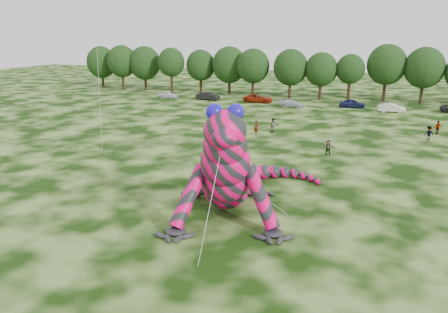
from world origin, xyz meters
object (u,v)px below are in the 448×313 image
at_px(tree_5, 229,70).
at_px(tree_10, 386,73).
at_px(tree_4, 201,71).
at_px(tree_9, 350,77).
at_px(car_5, 391,108).
at_px(car_0, 168,95).
at_px(tree_1, 122,67).
at_px(car_3, 292,103).
at_px(tree_2, 145,68).
at_px(tree_7, 290,74).
at_px(spectator_2, 429,133).
at_px(spectator_0, 256,128).
at_px(tree_6, 253,73).
at_px(car_1, 208,96).
at_px(spectator_1, 273,126).
at_px(car_2, 258,98).
at_px(spectator_5, 328,147).
at_px(tree_11, 423,75).
at_px(tree_8, 321,76).
at_px(tree_0, 102,67).
at_px(tree_3, 171,70).
at_px(inflatable_gecko, 227,151).
at_px(car_4, 352,103).

distance_m(tree_5, tree_10, 30.52).
bearing_deg(tree_4, tree_9, -2.55).
relative_size(tree_5, car_5, 2.27).
bearing_deg(car_5, car_0, 76.10).
height_order(tree_1, tree_9, tree_1).
height_order(tree_5, car_3, tree_5).
bearing_deg(tree_2, tree_7, -3.40).
distance_m(tree_7, spectator_2, 37.07).
bearing_deg(tree_7, tree_5, 172.87).
relative_size(tree_9, spectator_0, 4.70).
bearing_deg(tree_6, car_1, -132.67).
bearing_deg(car_3, tree_10, -43.94).
bearing_deg(spectator_2, spectator_1, -17.84).
relative_size(tree_7, car_3, 2.15).
height_order(car_2, spectator_1, spectator_1).
bearing_deg(tree_9, car_2, -153.20).
bearing_deg(tree_10, tree_2, 179.79).
xyz_separation_m(tree_2, spectator_5, (44.74, -41.73, -4.02)).
distance_m(tree_5, tree_7, 13.15).
bearing_deg(tree_7, car_0, -160.75).
relative_size(tree_5, tree_11, 0.97).
xyz_separation_m(tree_11, spectator_5, (-12.06, -41.16, -4.23)).
distance_m(tree_2, spectator_0, 50.02).
distance_m(tree_10, spectator_1, 35.90).
distance_m(tree_8, tree_11, 18.05).
bearing_deg(car_0, car_3, -89.59).
relative_size(tree_1, tree_5, 1.00).
xyz_separation_m(car_1, car_2, (9.91, 0.23, -0.00)).
height_order(tree_0, tree_1, tree_1).
xyz_separation_m(tree_3, car_3, (28.04, -10.74, -4.08)).
bearing_deg(tree_4, spectator_5, -53.03).
bearing_deg(car_1, tree_9, -69.55).
relative_size(inflatable_gecko, tree_3, 1.76).
bearing_deg(car_4, car_0, 85.76).
xyz_separation_m(tree_4, car_4, (31.93, -9.59, -3.78)).
bearing_deg(spectator_1, spectator_2, -68.23).
bearing_deg(spectator_0, tree_5, 144.82).
bearing_deg(tree_0, tree_2, -2.34).
distance_m(spectator_0, spectator_2, 20.65).
height_order(car_5, spectator_1, spectator_1).
height_order(tree_10, car_4, tree_10).
distance_m(tree_9, spectator_0, 35.25).
xyz_separation_m(car_0, car_1, (8.31, 0.36, 0.08)).
bearing_deg(car_4, tree_9, 3.86).
xyz_separation_m(tree_1, tree_4, (18.71, 0.66, -0.38)).
height_order(car_3, spectator_1, spectator_1).
xyz_separation_m(tree_3, tree_4, (6.08, 1.64, -0.19)).
distance_m(tree_4, car_5, 40.23).
height_order(car_4, spectator_2, spectator_2).
height_order(tree_1, car_1, tree_1).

